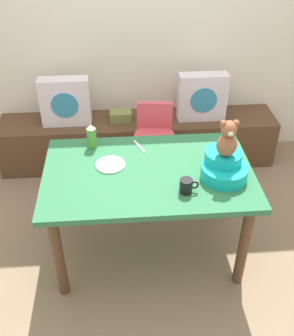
{
  "coord_description": "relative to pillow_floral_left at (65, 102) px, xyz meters",
  "views": [
    {
      "loc": [
        -0.17,
        -2.13,
        2.32
      ],
      "look_at": [
        0.0,
        0.1,
        0.69
      ],
      "focal_mm": 43.11,
      "sensor_mm": 36.0,
      "label": 1
    }
  ],
  "objects": [
    {
      "name": "highchair",
      "position": [
        0.76,
        -0.42,
        -0.16
      ],
      "size": [
        0.35,
        0.47,
        0.79
      ],
      "color": "#D84C59",
      "rests_on": "ground_plane"
    },
    {
      "name": "dining_table",
      "position": [
        0.65,
        -1.17,
        -0.04
      ],
      "size": [
        1.38,
        0.88,
        0.74
      ],
      "color": "#2D7247",
      "rests_on": "ground_plane"
    },
    {
      "name": "pillow_floral_right",
      "position": [
        1.24,
        0.0,
        0.0
      ],
      "size": [
        0.44,
        0.15,
        0.44
      ],
      "color": "silver",
      "rests_on": "window_bench"
    },
    {
      "name": "ketchup_bottle",
      "position": [
        0.27,
        -0.85,
        0.15
      ],
      "size": [
        0.07,
        0.07,
        0.18
      ],
      "color": "#4C8C33",
      "rests_on": "dining_table"
    },
    {
      "name": "back_wall",
      "position": [
        0.65,
        0.29,
        0.62
      ],
      "size": [
        4.4,
        0.1,
        2.6
      ],
      "primitive_type": "cube",
      "color": "silver",
      "rests_on": "ground_plane"
    },
    {
      "name": "book_stack",
      "position": [
        0.49,
        0.02,
        -0.17
      ],
      "size": [
        0.2,
        0.14,
        0.09
      ],
      "primitive_type": "cube",
      "color": "olive",
      "rests_on": "window_bench"
    },
    {
      "name": "dinner_plate_near",
      "position": [
        0.4,
        -1.09,
        0.07
      ],
      "size": [
        0.2,
        0.2,
        0.01
      ],
      "primitive_type": "cylinder",
      "color": "white",
      "rests_on": "dining_table"
    },
    {
      "name": "ground_plane",
      "position": [
        0.65,
        -1.17,
        -0.68
      ],
      "size": [
        8.0,
        8.0,
        0.0
      ],
      "primitive_type": "plane",
      "color": "#8C7256"
    },
    {
      "name": "table_fork",
      "position": [
        0.61,
        -0.87,
        0.06
      ],
      "size": [
        0.08,
        0.16,
        0.01
      ],
      "primitive_type": "cube",
      "rotation": [
        0.0,
        0.0,
        0.39
      ],
      "color": "silver",
      "rests_on": "dining_table"
    },
    {
      "name": "window_bench",
      "position": [
        0.65,
        0.02,
        -0.45
      ],
      "size": [
        2.6,
        0.44,
        0.46
      ],
      "primitive_type": "cube",
      "color": "brown",
      "rests_on": "ground_plane"
    },
    {
      "name": "coffee_mug",
      "position": [
        0.86,
        -1.41,
        0.11
      ],
      "size": [
        0.12,
        0.08,
        0.09
      ],
      "color": "black",
      "rests_on": "dining_table"
    },
    {
      "name": "pillow_floral_left",
      "position": [
        0.0,
        0.0,
        0.0
      ],
      "size": [
        0.44,
        0.15,
        0.44
      ],
      "color": "silver",
      "rests_on": "window_bench"
    },
    {
      "name": "infant_seat_teal",
      "position": [
        1.13,
        -1.26,
        0.13
      ],
      "size": [
        0.3,
        0.33,
        0.16
      ],
      "color": "#12B1B1",
      "rests_on": "dining_table"
    },
    {
      "name": "teddy_bear",
      "position": [
        1.13,
        -1.26,
        0.34
      ],
      "size": [
        0.13,
        0.12,
        0.25
      ],
      "color": "#965A3A",
      "rests_on": "infant_seat_teal"
    }
  ]
}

